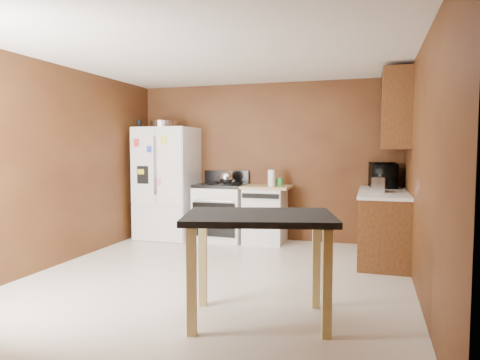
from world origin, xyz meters
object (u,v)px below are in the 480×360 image
at_px(kettle, 226,178).
at_px(toaster, 379,184).
at_px(pen_cup, 139,124).
at_px(paper_towel, 271,178).
at_px(microwave, 382,176).
at_px(island, 259,231).
at_px(gas_range, 221,211).
at_px(dishwasher, 265,214).
at_px(green_canister, 279,182).
at_px(refrigerator, 167,183).
at_px(roasting_pan, 164,124).

bearing_deg(kettle, toaster, -13.75).
relative_size(pen_cup, kettle, 0.61).
bearing_deg(toaster, paper_towel, 169.80).
distance_m(pen_cup, microwave, 3.88).
bearing_deg(island, paper_towel, 100.90).
relative_size(gas_range, dishwasher, 1.24).
bearing_deg(green_canister, pen_cup, -174.40).
xyz_separation_m(gas_range, island, (1.39, -2.94, 0.31)).
bearing_deg(green_canister, dishwasher, -170.69).
distance_m(refrigerator, dishwasher, 1.69).
relative_size(pen_cup, green_canister, 1.04).
height_order(kettle, dishwasher, kettle).
height_order(roasting_pan, toaster, roasting_pan).
bearing_deg(island, refrigerator, 128.63).
xyz_separation_m(paper_towel, dishwasher, (-0.12, 0.10, -0.56)).
xyz_separation_m(kettle, toaster, (2.28, -0.56, -0.01)).
height_order(toaster, gas_range, gas_range).
bearing_deg(green_canister, microwave, 2.19).
height_order(refrigerator, dishwasher, refrigerator).
distance_m(kettle, refrigerator, 1.02).
xyz_separation_m(microwave, gas_range, (-2.44, -0.12, -0.60)).
xyz_separation_m(pen_cup, refrigerator, (0.44, 0.10, -0.96)).
xyz_separation_m(pen_cup, microwave, (3.78, 0.28, -0.80)).
height_order(green_canister, refrigerator, refrigerator).
relative_size(paper_towel, toaster, 0.94).
height_order(dishwasher, island, island).
height_order(paper_towel, microwave, microwave).
bearing_deg(paper_towel, island, -79.10).
relative_size(refrigerator, dishwasher, 2.02).
height_order(paper_towel, island, paper_towel).
distance_m(kettle, dishwasher, 0.83).
xyz_separation_m(toaster, microwave, (0.05, 0.71, 0.07)).
distance_m(paper_towel, dishwasher, 0.58).
relative_size(roasting_pan, paper_towel, 1.71).
bearing_deg(dishwasher, island, -77.24).
bearing_deg(microwave, gas_range, 83.00).
height_order(pen_cup, microwave, pen_cup).
bearing_deg(dishwasher, microwave, 3.09).
relative_size(paper_towel, dishwasher, 0.28).
bearing_deg(refrigerator, roasting_pan, -118.22).
bearing_deg(kettle, gas_range, 159.87).
relative_size(roasting_pan, dishwasher, 0.48).
height_order(green_canister, microwave, microwave).
relative_size(roasting_pan, kettle, 2.03).
relative_size(pen_cup, island, 0.09).
bearing_deg(dishwasher, roasting_pan, -175.66).
bearing_deg(gas_range, kettle, -20.13).
relative_size(green_canister, island, 0.09).
distance_m(roasting_pan, island, 3.83).
distance_m(kettle, microwave, 2.33).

